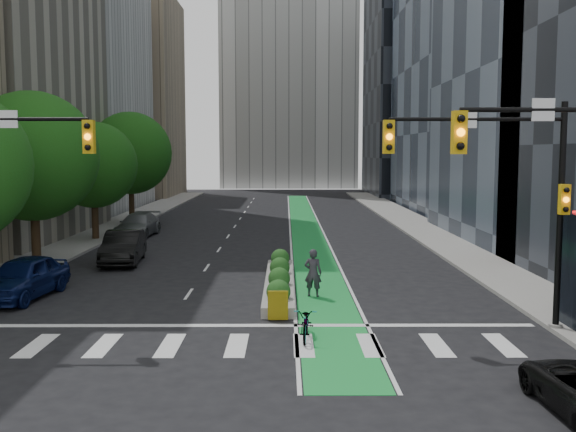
{
  "coord_description": "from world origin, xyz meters",
  "views": [
    {
      "loc": [
        1.46,
        -19.74,
        5.77
      ],
      "look_at": [
        1.57,
        8.08,
        3.0
      ],
      "focal_mm": 40.0,
      "sensor_mm": 36.0,
      "label": 1
    }
  ],
  "objects_px": {
    "parked_car_left_mid": "(123,247)",
    "parked_car_left_far": "(138,225)",
    "cyclist": "(313,273)",
    "bicycle": "(306,323)",
    "parked_car_left_near": "(23,277)",
    "median_planter": "(279,280)"
  },
  "relations": [
    {
      "from": "median_planter",
      "to": "parked_car_left_near",
      "type": "height_order",
      "value": "parked_car_left_near"
    },
    {
      "from": "bicycle",
      "to": "parked_car_left_mid",
      "type": "relative_size",
      "value": 0.38
    },
    {
      "from": "parked_car_left_mid",
      "to": "cyclist",
      "type": "bearing_deg",
      "value": -44.69
    },
    {
      "from": "median_planter",
      "to": "cyclist",
      "type": "bearing_deg",
      "value": -47.76
    },
    {
      "from": "bicycle",
      "to": "cyclist",
      "type": "distance_m",
      "value": 5.91
    },
    {
      "from": "median_planter",
      "to": "parked_car_left_near",
      "type": "relative_size",
      "value": 2.08
    },
    {
      "from": "cyclist",
      "to": "parked_car_left_near",
      "type": "relative_size",
      "value": 0.39
    },
    {
      "from": "cyclist",
      "to": "parked_car_left_near",
      "type": "height_order",
      "value": "cyclist"
    },
    {
      "from": "parked_car_left_near",
      "to": "parked_car_left_mid",
      "type": "height_order",
      "value": "parked_car_left_mid"
    },
    {
      "from": "median_planter",
      "to": "parked_car_left_mid",
      "type": "xyz_separation_m",
      "value": [
        -8.2,
        6.32,
        0.47
      ]
    },
    {
      "from": "bicycle",
      "to": "parked_car_left_mid",
      "type": "bearing_deg",
      "value": 127.97
    },
    {
      "from": "cyclist",
      "to": "parked_car_left_mid",
      "type": "xyz_separation_m",
      "value": [
        -9.56,
        7.82,
        -0.12
      ]
    },
    {
      "from": "parked_car_left_mid",
      "to": "parked_car_left_far",
      "type": "relative_size",
      "value": 0.95
    },
    {
      "from": "cyclist",
      "to": "bicycle",
      "type": "bearing_deg",
      "value": 98.13
    },
    {
      "from": "bicycle",
      "to": "parked_car_left_near",
      "type": "distance_m",
      "value": 12.37
    },
    {
      "from": "bicycle",
      "to": "parked_car_left_near",
      "type": "bearing_deg",
      "value": 157.36
    },
    {
      "from": "cyclist",
      "to": "parked_car_left_far",
      "type": "bearing_deg",
      "value": -46.1
    },
    {
      "from": "cyclist",
      "to": "parked_car_left_near",
      "type": "bearing_deg",
      "value": 13.95
    },
    {
      "from": "bicycle",
      "to": "parked_car_left_far",
      "type": "height_order",
      "value": "parked_car_left_far"
    },
    {
      "from": "cyclist",
      "to": "parked_car_left_mid",
      "type": "relative_size",
      "value": 0.38
    },
    {
      "from": "bicycle",
      "to": "parked_car_left_mid",
      "type": "xyz_separation_m",
      "value": [
        -9.1,
        13.7,
        0.33
      ]
    },
    {
      "from": "parked_car_left_mid",
      "to": "parked_car_left_near",
      "type": "bearing_deg",
      "value": -108.77
    }
  ]
}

